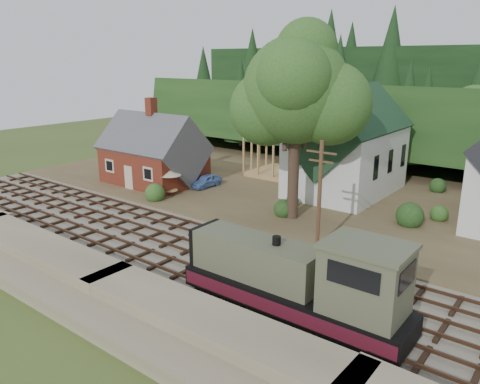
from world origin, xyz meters
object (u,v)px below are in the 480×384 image
Objects in this scene: car_green at (142,173)px; patio_set at (170,174)px; car_blue at (206,181)px; locomotive at (300,281)px.

patio_set is (7.20, -2.56, 1.45)m from car_green.
car_green is (-8.01, -1.75, 0.00)m from car_blue.
car_blue is 0.97× the size of car_green.
car_blue is 1.54× the size of patio_set.
locomotive is at bearing -28.26° from patio_set.
car_green is at bearing 153.81° from locomotive.
patio_set is (-21.53, 11.57, 0.23)m from locomotive.
car_blue is 4.62m from patio_set.
car_green is (-28.73, 14.13, -1.22)m from locomotive.
patio_set is at bearing 151.74° from locomotive.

